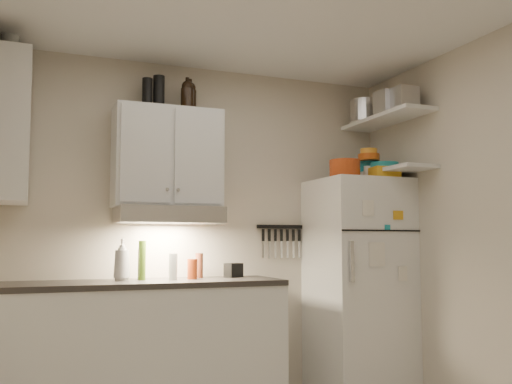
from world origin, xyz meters
name	(u,v)px	position (x,y,z in m)	size (l,w,h in m)	color
back_wall	(199,228)	(0.00, 1.51, 1.30)	(3.20, 0.02, 2.60)	beige
right_wall	(500,226)	(1.61, 0.00, 1.30)	(0.02, 3.00, 2.60)	beige
base_cabinet	(134,350)	(-0.55, 1.20, 0.44)	(2.10, 0.60, 0.88)	silver
countertop	(135,284)	(-0.55, 1.20, 0.90)	(2.10, 0.62, 0.04)	#2E2A27
upper_cabinet	(167,158)	(-0.30, 1.33, 1.83)	(0.80, 0.33, 0.75)	silver
side_cabinet	(3,128)	(-1.44, 1.20, 1.95)	(0.33, 0.55, 1.00)	silver
range_hood	(168,215)	(-0.30, 1.27, 1.39)	(0.76, 0.46, 0.12)	silver
fridge	(359,284)	(1.25, 1.16, 0.85)	(0.70, 0.68, 1.70)	white
shelf_hi	(386,119)	(1.45, 1.02, 2.20)	(0.30, 0.95, 0.03)	silver
shelf_lo	(387,172)	(1.45, 1.02, 1.76)	(0.30, 0.95, 0.03)	silver
knife_strip	(280,227)	(0.70, 1.49, 1.32)	(0.42, 0.02, 0.03)	black
dutch_oven	(345,169)	(1.06, 1.03, 1.77)	(0.24, 0.24, 0.14)	#AA3A13
book_stack	(382,173)	(1.38, 0.99, 1.74)	(0.21, 0.26, 0.09)	gold
spice_jar	(368,173)	(1.30, 1.07, 1.75)	(0.06, 0.06, 0.11)	silver
stock_pot	(365,111)	(1.39, 1.24, 2.31)	(0.26, 0.26, 0.19)	silver
tin_a	(388,102)	(1.38, 0.89, 2.30)	(0.18, 0.16, 0.18)	#AAAAAD
tin_b	(404,99)	(1.43, 0.74, 2.30)	(0.18, 0.18, 0.18)	#AAAAAD
bowl_teal	(369,168)	(1.39, 1.21, 1.82)	(0.22, 0.22, 0.09)	teal
bowl_orange	(369,157)	(1.34, 1.11, 1.89)	(0.18, 0.18, 0.05)	#CE5213
bowl_yellow	(369,152)	(1.34, 1.11, 1.94)	(0.14, 0.14, 0.04)	orange
plates	(384,166)	(1.40, 0.99, 1.80)	(0.23, 0.23, 0.06)	teal
growler_a	(187,95)	(-0.16, 1.30, 2.32)	(0.10, 0.10, 0.23)	black
growler_b	(190,96)	(-0.13, 1.34, 2.32)	(0.10, 0.10, 0.24)	black
thermos_a	(159,92)	(-0.37, 1.34, 2.33)	(0.09, 0.09, 0.25)	black
thermos_b	(147,93)	(-0.46, 1.33, 2.31)	(0.08, 0.08, 0.22)	black
side_jar	(10,46)	(-1.42, 1.26, 2.53)	(0.12, 0.12, 0.16)	silver
soap_bottle	(122,257)	(-0.63, 1.25, 1.09)	(0.13, 0.13, 0.33)	silver
pepper_mill	(199,266)	(-0.04, 1.34, 1.01)	(0.06, 0.06, 0.19)	brown
oil_bottle	(142,260)	(-0.49, 1.25, 1.06)	(0.05, 0.05, 0.28)	#436318
vinegar_bottle	(141,264)	(-0.49, 1.28, 1.03)	(0.05, 0.05, 0.22)	black
clear_bottle	(173,267)	(-0.28, 1.20, 1.01)	(0.06, 0.06, 0.19)	silver
red_jar	(192,269)	(-0.13, 1.22, 0.99)	(0.07, 0.07, 0.15)	#AA3A13
caddy	(234,270)	(0.23, 1.32, 0.97)	(0.13, 0.09, 0.11)	black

